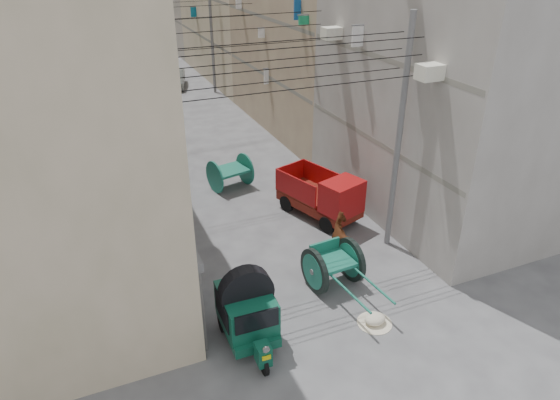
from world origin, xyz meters
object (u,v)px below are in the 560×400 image
tonga_cart (333,265)px  distant_car_grey (175,79)px  second_cart (230,172)px  distant_car_green (136,75)px  auto_rickshaw (247,309)px  distant_car_white (168,102)px  horse (348,243)px  mini_truck (326,199)px  feed_sack (375,319)px

tonga_cart → distant_car_grey: (0.72, 25.98, -0.16)m
second_cart → distant_car_green: 20.45m
auto_rickshaw → distant_car_white: (2.34, 21.81, -0.52)m
second_cart → horse: bearing=-88.1°
auto_rickshaw → mini_truck: bearing=46.7°
distant_car_grey → feed_sack: bearing=-75.6°
tonga_cart → distant_car_grey: bearing=83.3°
second_cart → distant_car_green: (-1.01, 20.43, -0.13)m
horse → mini_truck: bearing=-104.5°
auto_rickshaw → feed_sack: bearing=-11.3°
mini_truck → feed_sack: bearing=-122.5°
mini_truck → feed_sack: (-1.48, -5.89, -0.77)m
auto_rickshaw → distant_car_white: bearing=85.4°
auto_rickshaw → feed_sack: (3.57, -0.81, -0.90)m
tonga_cart → feed_sack: bearing=-88.1°
horse → distant_car_grey: bearing=-90.2°
auto_rickshaw → distant_car_grey: auto_rickshaw is taller
horse → distant_car_grey: 25.08m
auto_rickshaw → distant_car_white: 21.94m
feed_sack → auto_rickshaw: bearing=167.2°
distant_car_grey → distant_car_green: (-2.53, 2.43, 0.03)m
tonga_cart → distant_car_green: 28.47m
auto_rickshaw → horse: (4.35, 2.19, -0.28)m
tonga_cart → feed_sack: 2.20m
feed_sack → distant_car_white: bearing=93.1°
feed_sack → horse: size_ratio=0.34×
second_cart → distant_car_white: bearing=78.1°
auto_rickshaw → feed_sack: 3.77m
feed_sack → distant_car_grey: 28.09m
feed_sack → distant_car_green: 30.59m
mini_truck → second_cart: mini_truck is taller
distant_car_green → horse: bearing=89.9°
second_cart → distant_car_green: size_ratio=0.44×
distant_car_green → tonga_cart: bearing=87.6°
tonga_cart → distant_car_green: size_ratio=0.76×
auto_rickshaw → distant_car_white: auto_rickshaw is taller
tonga_cart → distant_car_white: size_ratio=1.05×
mini_truck → distant_car_white: (-2.71, 16.72, -0.38)m
mini_truck → horse: mini_truck is taller
mini_truck → distant_car_white: size_ratio=1.18×
mini_truck → distant_car_grey: (-1.02, 22.19, -0.32)m
feed_sack → distant_car_white: 22.65m
tonga_cart → mini_truck: bearing=60.3°
horse → feed_sack: bearing=74.4°
feed_sack → horse: (0.79, 3.00, 0.62)m
mini_truck → tonga_cart: bearing=-133.0°
mini_truck → feed_sack: size_ratio=5.95×
distant_car_white → distant_car_green: size_ratio=0.73×
feed_sack → distant_car_grey: distant_car_grey is taller
second_cart → distant_car_grey: size_ratio=0.52×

